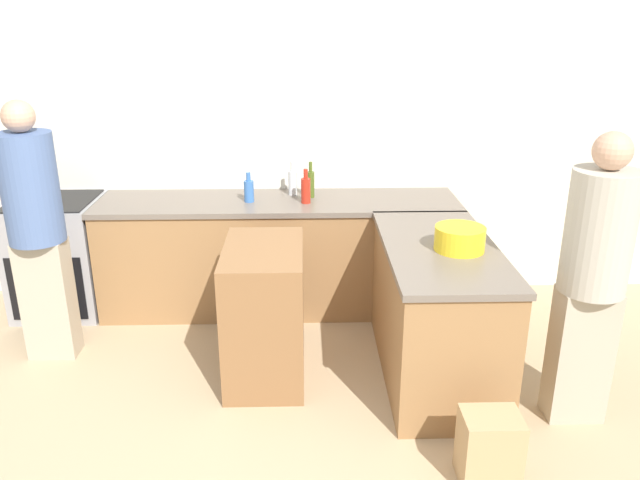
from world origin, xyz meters
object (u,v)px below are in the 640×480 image
Objects in this scene: range_oven at (60,256)px; olive_oil_bottle at (311,183)px; mixing_bowl at (460,239)px; island_table at (265,312)px; person_by_range at (36,225)px; person_at_peninsula at (593,273)px; paper_bag at (489,448)px; water_bottle_blue at (249,190)px; vinegar_bottle_clear at (293,182)px; hot_sauce_bottle at (306,190)px.

olive_oil_bottle is (1.97, 0.07, 0.55)m from range_oven.
mixing_bowl reaches higher than range_oven.
island_table is 1.26m from olive_oil_bottle.
person_by_range reaches higher than person_at_peninsula.
person_by_range reaches higher than range_oven.
island_table is at bearing 138.13° from paper_bag.
range_oven is at bearing -177.87° from olive_oil_bottle.
water_bottle_blue is at bearing 99.25° from island_table.
mixing_bowl is at bearing -4.66° from island_table.
vinegar_bottle_clear is at bearing 4.65° from range_oven.
person_by_range is (-1.48, 0.28, 0.51)m from island_table.
island_table is 3.35× the size of hot_sauce_bottle.
mixing_bowl is 1.38m from hot_sauce_bottle.
water_bottle_blue reaches higher than mixing_bowl.
person_by_range reaches higher than island_table.
water_bottle_blue is 0.38m from vinegar_bottle_clear.
paper_bag is at bearing -91.23° from mixing_bowl.
hot_sauce_bottle is (0.27, 0.93, 0.56)m from island_table.
water_bottle_blue is at bearing -150.38° from vinegar_bottle_clear.
paper_bag is at bearing -41.87° from island_table.
person_at_peninsula is (1.83, -0.52, 0.47)m from island_table.
olive_oil_bottle is (0.47, 0.11, 0.02)m from water_bottle_blue.
olive_oil_bottle is 1.97m from person_by_range.
range_oven is 2.97× the size of mixing_bowl.
olive_oil_bottle reaches higher than island_table.
range_oven is 3.97× the size of water_bottle_blue.
hot_sauce_bottle is at bearing -66.23° from vinegar_bottle_clear.
vinegar_bottle_clear is (0.33, 0.19, 0.02)m from water_bottle_blue.
person_at_peninsula is at bearing -13.60° from person_by_range.
hot_sauce_bottle is 0.15× the size of person_by_range.
hot_sauce_bottle is at bearing 136.98° from person_at_peninsula.
mixing_bowl is 0.80× the size of paper_bag.
paper_bag is at bearing -140.84° from person_at_peninsula.
range_oven is 0.52× the size of person_by_range.
mixing_bowl is at bearing -53.16° from olive_oil_bottle.
vinegar_bottle_clear is at bearing 114.41° from paper_bag.
range_oven is 1.60m from water_bottle_blue.
island_table is 3.30× the size of vinegar_bottle_clear.
range_oven is 2.05m from olive_oil_bottle.
person_by_range reaches higher than paper_bag.
person_by_range is 1.04× the size of person_at_peninsula.
hot_sauce_bottle is (1.94, -0.08, 0.54)m from range_oven.
island_table is 1.30m from vinegar_bottle_clear.
mixing_bowl is at bearing -50.80° from vinegar_bottle_clear.
mixing_bowl is 1.72m from water_bottle_blue.
person_by_range is (-1.79, -0.80, -0.05)m from olive_oil_bottle.
island_table is 1.59m from person_by_range.
olive_oil_bottle is 0.74× the size of paper_bag.
olive_oil_bottle reaches higher than mixing_bowl.
water_bottle_blue is 2.48m from person_at_peninsula.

